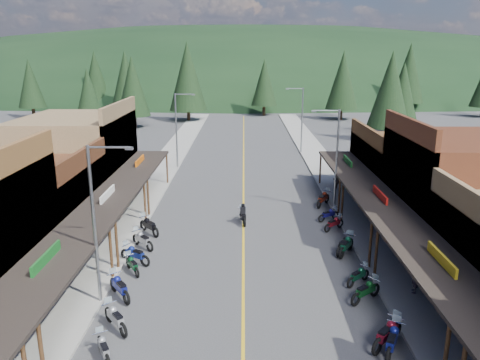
{
  "coord_description": "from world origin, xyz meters",
  "views": [
    {
      "loc": [
        0.01,
        -26.8,
        12.05
      ],
      "look_at": [
        -0.26,
        6.35,
        3.0
      ],
      "focal_mm": 35.0,
      "sensor_mm": 36.0,
      "label": 1
    }
  ],
  "objects_px": {
    "streetlight_2": "(335,156)",
    "pedestrian_east_a": "(416,276)",
    "streetlight_3": "(301,117)",
    "bike_west_9": "(149,225)",
    "pine_5": "(409,73)",
    "pine_8": "(89,97)",
    "bike_west_7": "(135,254)",
    "shop_east_3": "(408,170)",
    "pine_4": "(343,80)",
    "streetlight_0": "(97,219)",
    "shop_west_2": "(30,206)",
    "shop_west_3": "(79,158)",
    "pine_2": "(188,76)",
    "bike_east_6": "(358,275)",
    "pine_1": "(126,77)",
    "bike_west_3": "(104,347)",
    "bike_east_10": "(329,214)",
    "bike_east_8": "(344,244)",
    "pine_0": "(30,83)",
    "pine_10": "(133,86)",
    "pine_9": "(402,91)",
    "rider_on_bike": "(243,215)",
    "bike_west_5": "(119,286)",
    "pedestrian_east_b": "(337,179)",
    "bike_east_5": "(366,290)",
    "bike_east_11": "(323,198)",
    "shop_east_2": "(461,192)",
    "streetlight_1": "(178,127)",
    "bike_east_7": "(346,244)",
    "bike_west_8": "(143,239)",
    "bike_east_9": "(334,223)",
    "pine_11": "(390,90)",
    "bike_east_3": "(393,339)",
    "bike_east_4": "(387,333)",
    "bike_west_4": "(115,317)"
  },
  "relations": [
    {
      "from": "pine_1",
      "to": "pine_4",
      "type": "relative_size",
      "value": 1.0
    },
    {
      "from": "streetlight_2",
      "to": "pedestrian_east_a",
      "type": "relative_size",
      "value": 4.43
    },
    {
      "from": "streetlight_3",
      "to": "pine_11",
      "type": "bearing_deg",
      "value": 31.51
    },
    {
      "from": "shop_west_2",
      "to": "streetlight_3",
      "type": "bearing_deg",
      "value": 53.81
    },
    {
      "from": "shop_east_3",
      "to": "streetlight_3",
      "type": "bearing_deg",
      "value": 109.99
    },
    {
      "from": "streetlight_3",
      "to": "bike_west_9",
      "type": "relative_size",
      "value": 3.42
    },
    {
      "from": "shop_east_3",
      "to": "streetlight_2",
      "type": "bearing_deg",
      "value": -154.12
    },
    {
      "from": "shop_east_3",
      "to": "bike_east_8",
      "type": "height_order",
      "value": "shop_east_3"
    },
    {
      "from": "bike_east_10",
      "to": "rider_on_bike",
      "type": "distance_m",
      "value": 6.36
    },
    {
      "from": "shop_east_2",
      "to": "bike_east_5",
      "type": "distance_m",
      "value": 11.05
    },
    {
      "from": "shop_east_3",
      "to": "pine_4",
      "type": "distance_m",
      "value": 49.11
    },
    {
      "from": "bike_east_7",
      "to": "bike_east_11",
      "type": "bearing_deg",
      "value": 120.59
    },
    {
      "from": "shop_east_3",
      "to": "bike_east_9",
      "type": "relative_size",
      "value": 5.7
    },
    {
      "from": "streetlight_1",
      "to": "bike_east_5",
      "type": "relative_size",
      "value": 3.7
    },
    {
      "from": "rider_on_bike",
      "to": "bike_west_5",
      "type": "bearing_deg",
      "value": -128.36
    },
    {
      "from": "pine_5",
      "to": "bike_east_8",
      "type": "relative_size",
      "value": 6.5
    },
    {
      "from": "streetlight_0",
      "to": "pedestrian_east_b",
      "type": "height_order",
      "value": "streetlight_0"
    },
    {
      "from": "bike_west_7",
      "to": "bike_east_6",
      "type": "height_order",
      "value": "bike_west_7"
    },
    {
      "from": "pine_9",
      "to": "rider_on_bike",
      "type": "bearing_deg",
      "value": -121.2
    },
    {
      "from": "pine_9",
      "to": "pedestrian_east_a",
      "type": "bearing_deg",
      "value": -106.9
    },
    {
      "from": "pine_10",
      "to": "bike_west_5",
      "type": "height_order",
      "value": "pine_10"
    },
    {
      "from": "shop_west_2",
      "to": "bike_west_3",
      "type": "height_order",
      "value": "shop_west_2"
    },
    {
      "from": "shop_west_2",
      "to": "pine_4",
      "type": "relative_size",
      "value": 0.87
    },
    {
      "from": "bike_west_5",
      "to": "rider_on_bike",
      "type": "xyz_separation_m",
      "value": [
        6.22,
        10.81,
        -0.02
      ]
    },
    {
      "from": "bike_west_9",
      "to": "pedestrian_east_a",
      "type": "distance_m",
      "value": 17.33
    },
    {
      "from": "bike_west_3",
      "to": "bike_east_10",
      "type": "distance_m",
      "value": 20.21
    },
    {
      "from": "bike_east_5",
      "to": "bike_east_6",
      "type": "height_order",
      "value": "bike_east_5"
    },
    {
      "from": "shop_east_2",
      "to": "streetlight_1",
      "type": "height_order",
      "value": "shop_east_2"
    },
    {
      "from": "streetlight_2",
      "to": "bike_east_8",
      "type": "distance_m",
      "value": 8.81
    },
    {
      "from": "streetlight_3",
      "to": "bike_west_8",
      "type": "bearing_deg",
      "value": -114.57
    },
    {
      "from": "shop_west_2",
      "to": "pine_9",
      "type": "xyz_separation_m",
      "value": [
        37.75,
        43.3,
        3.85
      ]
    },
    {
      "from": "bike_east_5",
      "to": "bike_east_11",
      "type": "bearing_deg",
      "value": 139.97
    },
    {
      "from": "streetlight_0",
      "to": "rider_on_bike",
      "type": "distance_m",
      "value": 13.79
    },
    {
      "from": "shop_east_3",
      "to": "streetlight_0",
      "type": "relative_size",
      "value": 1.36
    },
    {
      "from": "pine_0",
      "to": "rider_on_bike",
      "type": "distance_m",
      "value": 69.6
    },
    {
      "from": "shop_west_2",
      "to": "bike_east_9",
      "type": "relative_size",
      "value": 5.7
    },
    {
      "from": "shop_west_3",
      "to": "pine_2",
      "type": "height_order",
      "value": "pine_2"
    },
    {
      "from": "pine_1",
      "to": "bike_east_9",
      "type": "relative_size",
      "value": 6.53
    },
    {
      "from": "bike_east_4",
      "to": "streetlight_1",
      "type": "bearing_deg",
      "value": 156.78
    },
    {
      "from": "streetlight_3",
      "to": "bike_west_9",
      "type": "height_order",
      "value": "streetlight_3"
    },
    {
      "from": "bike_west_5",
      "to": "bike_east_11",
      "type": "bearing_deg",
      "value": 12.98
    },
    {
      "from": "bike_west_4",
      "to": "rider_on_bike",
      "type": "relative_size",
      "value": 1.01
    },
    {
      "from": "pine_1",
      "to": "pedestrian_east_a",
      "type": "bearing_deg",
      "value": -66.39
    },
    {
      "from": "pine_11",
      "to": "bike_east_3",
      "type": "distance_m",
      "value": 50.3
    },
    {
      "from": "pine_8",
      "to": "bike_east_8",
      "type": "bearing_deg",
      "value": -54.7
    },
    {
      "from": "pine_0",
      "to": "pine_10",
      "type": "distance_m",
      "value": 25.06
    },
    {
      "from": "bike_east_9",
      "to": "pedestrian_east_b",
      "type": "height_order",
      "value": "pedestrian_east_b"
    },
    {
      "from": "bike_west_4",
      "to": "bike_east_3",
      "type": "height_order",
      "value": "bike_east_3"
    },
    {
      "from": "bike_west_7",
      "to": "shop_east_3",
      "type": "bearing_deg",
      "value": -25.16
    },
    {
      "from": "pine_5",
      "to": "pine_8",
      "type": "distance_m",
      "value": 64.53
    }
  ]
}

